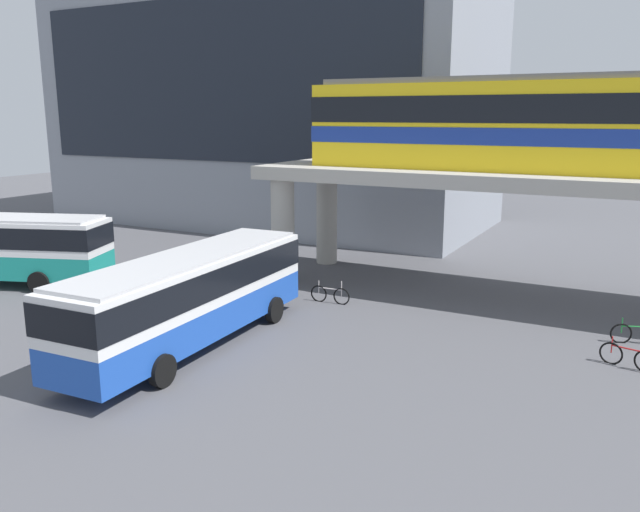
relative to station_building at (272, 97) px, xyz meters
name	(u,v)px	position (x,y,z in m)	size (l,w,h in m)	color
ground_plane	(280,299)	(11.56, -18.13, -9.01)	(120.00, 120.00, 0.00)	#515156
station_building	(272,97)	(0.00, 0.00, 0.00)	(30.85, 14.60, 18.01)	gray
elevated_platform	(612,195)	(24.01, -13.26, -4.31)	(30.05, 6.10, 5.48)	#ADA89E
train	(612,123)	(23.76, -13.26, -1.55)	(24.92, 2.96, 3.84)	yellow
bus_main	(190,291)	(11.96, -24.54, -7.02)	(3.08, 11.13, 3.22)	#1E4CB2
bicycle_silver	(330,295)	(13.78, -17.67, -8.65)	(1.79, 0.15, 1.04)	black
bicycle_red	(628,357)	(25.29, -19.62, -8.65)	(1.75, 0.49, 1.04)	black
bicycle_green	(637,334)	(25.45, -17.09, -8.65)	(1.71, 0.65, 1.04)	black
pedestrian_waiting_near_stop	(275,269)	(10.09, -16.13, -8.26)	(0.44, 0.48, 1.59)	navy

